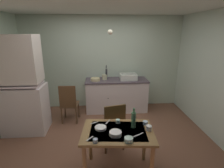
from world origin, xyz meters
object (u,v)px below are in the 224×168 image
at_px(mug_tall, 149,128).
at_px(hand_pump, 106,73).
at_px(chair_far_side, 113,125).
at_px(glass_bottle, 134,119).
at_px(sink_basin, 128,77).
at_px(hutch_cabinet, 22,89).
at_px(dining_table, 118,137).
at_px(mixing_bowl_counter, 95,79).
at_px(serving_bowl_wide, 101,128).
at_px(chair_by_counter, 69,103).

bearing_deg(mug_tall, hand_pump, 102.40).
relative_size(chair_far_side, glass_bottle, 2.97).
height_order(sink_basin, mug_tall, sink_basin).
xyz_separation_m(hutch_cabinet, hand_pump, (1.79, 0.98, 0.07)).
bearing_deg(hutch_cabinet, dining_table, -36.00).
height_order(mixing_bowl_counter, glass_bottle, glass_bottle).
height_order(sink_basin, glass_bottle, glass_bottle).
bearing_deg(hand_pump, dining_table, -88.33).
height_order(hutch_cabinet, serving_bowl_wide, hutch_cabinet).
bearing_deg(serving_bowl_wide, glass_bottle, 1.06).
height_order(mixing_bowl_counter, dining_table, mixing_bowl_counter).
bearing_deg(hand_pump, mixing_bowl_counter, -162.17).
distance_m(sink_basin, dining_table, 2.36).
bearing_deg(dining_table, glass_bottle, 18.57).
height_order(chair_by_counter, mug_tall, chair_by_counter).
relative_size(hutch_cabinet, dining_table, 1.90).
height_order(hutch_cabinet, glass_bottle, hutch_cabinet).
xyz_separation_m(chair_far_side, mug_tall, (0.47, -0.60, 0.28)).
xyz_separation_m(mixing_bowl_counter, serving_bowl_wide, (0.11, -2.16, -0.16)).
xyz_separation_m(hand_pump, serving_bowl_wide, (-0.18, -2.26, -0.29)).
distance_m(chair_far_side, serving_bowl_wide, 0.61).
bearing_deg(mixing_bowl_counter, dining_table, -80.75).
distance_m(hand_pump, mug_tall, 2.42).
xyz_separation_m(dining_table, serving_bowl_wide, (-0.25, 0.07, 0.12)).
distance_m(sink_basin, mug_tall, 2.31).
bearing_deg(sink_basin, serving_bowl_wide, -109.13).
bearing_deg(serving_bowl_wide, mug_tall, -7.61).
bearing_deg(hand_pump, chair_by_counter, -143.41).
distance_m(hand_pump, dining_table, 2.37).
height_order(chair_by_counter, glass_bottle, glass_bottle).
bearing_deg(chair_far_side, glass_bottle, -61.74).
distance_m(serving_bowl_wide, glass_bottle, 0.50).
distance_m(chair_by_counter, glass_bottle, 2.02).
bearing_deg(chair_by_counter, glass_bottle, -52.11).
relative_size(sink_basin, mixing_bowl_counter, 1.81).
bearing_deg(dining_table, hand_pump, 91.67).
height_order(sink_basin, chair_far_side, sink_basin).
relative_size(sink_basin, serving_bowl_wide, 2.59).
distance_m(mug_tall, glass_bottle, 0.25).
height_order(hand_pump, glass_bottle, hand_pump).
bearing_deg(mixing_bowl_counter, serving_bowl_wide, -86.99).
xyz_separation_m(dining_table, mug_tall, (0.45, -0.02, 0.14)).
bearing_deg(mug_tall, dining_table, 177.29).
height_order(dining_table, glass_bottle, glass_bottle).
bearing_deg(hand_pump, chair_far_side, -88.62).
relative_size(mixing_bowl_counter, mug_tall, 2.89).
xyz_separation_m(serving_bowl_wide, glass_bottle, (0.49, 0.01, 0.11)).
relative_size(hand_pump, mixing_bowl_counter, 1.60).
bearing_deg(chair_by_counter, mixing_bowl_counter, 43.37).
bearing_deg(glass_bottle, mug_tall, -26.34).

